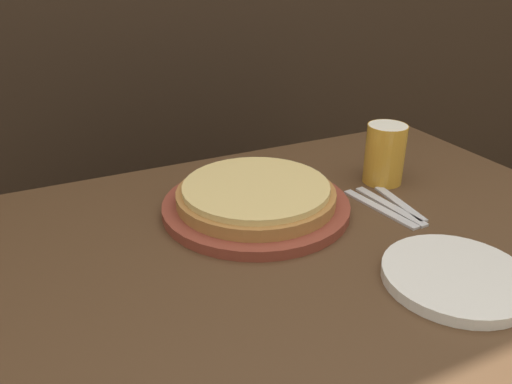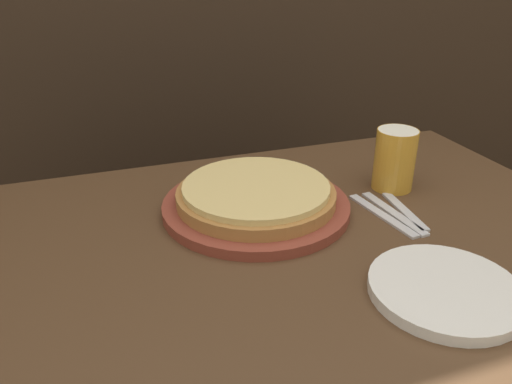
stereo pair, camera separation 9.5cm
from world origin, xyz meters
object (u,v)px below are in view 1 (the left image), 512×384
object	(u,v)px
fork	(379,209)
pizza_on_board	(256,199)
spoon	(400,204)
dinner_knife	(390,206)
beer_glass	(385,151)
dinner_plate	(456,277)

from	to	relation	value
fork	pizza_on_board	bearing A→B (deg)	155.21
fork	spoon	distance (m)	0.05
pizza_on_board	dinner_knife	size ratio (longest dim) A/B	1.94
beer_glass	dinner_plate	bearing A→B (deg)	-111.08
dinner_knife	spoon	bearing A→B (deg)	-0.00
fork	dinner_plate	bearing A→B (deg)	-100.54
beer_glass	dinner_knife	world-z (taller)	beer_glass
beer_glass	dinner_knife	size ratio (longest dim) A/B	0.69
dinner_plate	dinner_knife	xyz separation A→B (m)	(0.07, 0.24, -0.01)
pizza_on_board	fork	distance (m)	0.24
dinner_knife	beer_glass	bearing A→B (deg)	59.01
dinner_plate	beer_glass	bearing A→B (deg)	68.92
pizza_on_board	fork	world-z (taller)	pizza_on_board
beer_glass	pizza_on_board	bearing A→B (deg)	-179.20
dinner_knife	spoon	distance (m)	0.02
dinner_plate	fork	world-z (taller)	dinner_plate
beer_glass	dinner_knife	distance (m)	0.14
pizza_on_board	fork	size ratio (longest dim) A/B	1.94
dinner_plate	dinner_knife	bearing A→B (deg)	73.80
dinner_knife	spoon	size ratio (longest dim) A/B	1.17
beer_glass	spoon	distance (m)	0.13
beer_glass	fork	distance (m)	0.15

